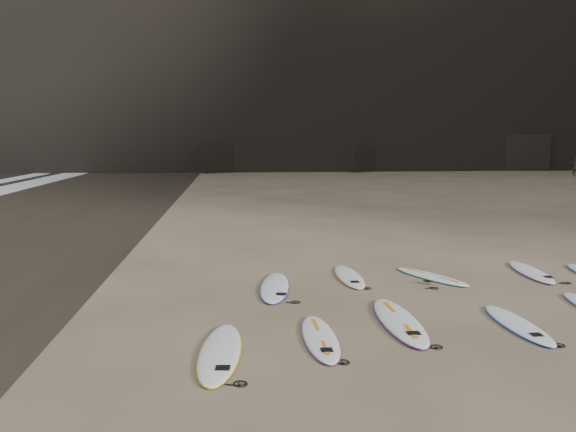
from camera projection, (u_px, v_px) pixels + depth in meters
The scene contains 10 objects.
ground at pixel (451, 320), 10.35m from camera, with size 240.00×240.00×0.00m, color #897559.
surfboard_0 at pixel (220, 351), 8.72m from camera, with size 0.62×2.56×0.09m, color white.
surfboard_1 at pixel (320, 337), 9.35m from camera, with size 0.55×2.28×0.08m, color white.
surfboard_2 at pixel (399, 320), 10.18m from camera, with size 0.66×2.77×0.10m, color white.
surfboard_3 at pixel (518, 324), 10.02m from camera, with size 0.54×2.27×0.08m, color white.
surfboard_5 at pixel (275, 287), 12.49m from camera, with size 0.62×2.56×0.09m, color white.
surfboard_6 at pixel (349, 276), 13.45m from camera, with size 0.55×2.30×0.08m, color white.
surfboard_7 at pixel (432, 276), 13.45m from camera, with size 0.53×2.21×0.08m, color white.
surfboard_8 at pixel (531, 272), 13.91m from camera, with size 0.57×2.38×0.09m, color white.
person_a at pixel (576, 167), 48.21m from camera, with size 0.61×0.40×1.66m, color black.
Camera 1 is at (-3.96, -9.64, 3.35)m, focal length 35.00 mm.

